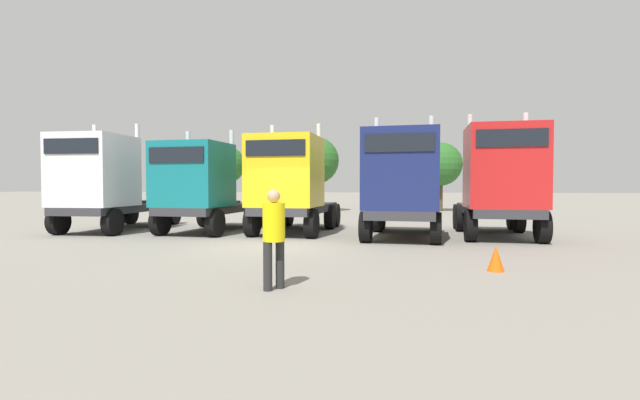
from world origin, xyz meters
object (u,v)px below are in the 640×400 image
semi_truck_yellow (290,184)px  traffic_cone_far (496,258)px  semi_truck_white (103,182)px  semi_truck_navy (402,184)px  visitor_in_hivis (274,232)px  semi_truck_red (501,181)px  semi_truck_teal (201,187)px

semi_truck_yellow → traffic_cone_far: bearing=46.0°
semi_truck_yellow → traffic_cone_far: semi_truck_yellow is taller
semi_truck_white → traffic_cone_far: semi_truck_white is taller
semi_truck_yellow → semi_truck_navy: 4.29m
semi_truck_navy → traffic_cone_far: semi_truck_navy is taller
semi_truck_yellow → traffic_cone_far: (6.10, -6.47, -1.63)m
semi_truck_white → semi_truck_navy: 11.64m
semi_truck_white → traffic_cone_far: size_ratio=10.93×
traffic_cone_far → visitor_in_hivis: bearing=-150.2°
semi_truck_navy → semi_truck_red: (3.36, 0.82, 0.11)m
semi_truck_teal → traffic_cone_far: bearing=60.2°
semi_truck_white → semi_truck_yellow: bearing=91.8°
semi_truck_teal → semi_truck_yellow: bearing=96.1°
semi_truck_navy → semi_truck_red: semi_truck_red is taller
semi_truck_teal → semi_truck_red: semi_truck_red is taller
semi_truck_yellow → visitor_in_hivis: bearing=14.2°
semi_truck_red → traffic_cone_far: size_ratio=10.37×
semi_truck_red → visitor_in_hivis: semi_truck_red is taller
visitor_in_hivis → semi_truck_yellow: bearing=137.4°
semi_truck_white → semi_truck_teal: bearing=92.4°
semi_truck_white → traffic_cone_far: (13.56, -6.04, -1.70)m
visitor_in_hivis → traffic_cone_far: size_ratio=3.16×
semi_truck_white → semi_truck_red: 14.99m
semi_truck_yellow → semi_truck_red: 7.53m
traffic_cone_far → semi_truck_navy: bearing=109.5°
semi_truck_navy → semi_truck_red: bearing=107.7°
semi_truck_white → visitor_in_hivis: (9.28, -8.49, -0.94)m
semi_truck_white → semi_truck_teal: (3.99, 0.27, -0.18)m
visitor_in_hivis → traffic_cone_far: bearing=65.6°
semi_truck_red → semi_truck_navy: bearing=-74.1°
semi_truck_navy → semi_truck_white: bearing=-88.9°
semi_truck_white → semi_truck_teal: 4.00m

